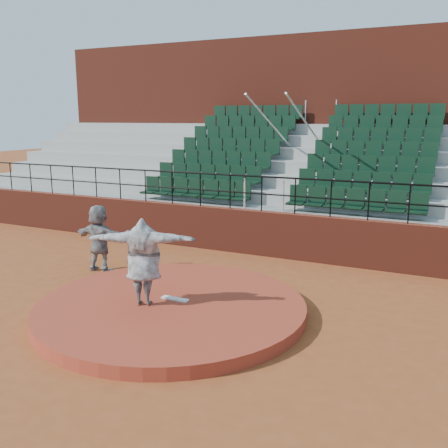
% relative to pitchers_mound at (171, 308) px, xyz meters
% --- Properties ---
extents(ground, '(90.00, 90.00, 0.00)m').
position_rel_pitchers_mound_xyz_m(ground, '(0.00, 0.00, -0.12)').
color(ground, brown).
rests_on(ground, ground).
extents(pitchers_mound, '(5.50, 5.50, 0.25)m').
position_rel_pitchers_mound_xyz_m(pitchers_mound, '(0.00, 0.00, 0.00)').
color(pitchers_mound, '#A23924').
rests_on(pitchers_mound, ground).
extents(pitching_rubber, '(0.60, 0.15, 0.03)m').
position_rel_pitchers_mound_xyz_m(pitching_rubber, '(0.00, 0.15, 0.14)').
color(pitching_rubber, white).
rests_on(pitching_rubber, pitchers_mound).
extents(boundary_wall, '(24.00, 0.30, 1.30)m').
position_rel_pitchers_mound_xyz_m(boundary_wall, '(0.00, 5.00, 0.53)').
color(boundary_wall, maroon).
rests_on(boundary_wall, ground).
extents(wall_railing, '(24.04, 0.05, 1.03)m').
position_rel_pitchers_mound_xyz_m(wall_railing, '(0.00, 5.00, 1.90)').
color(wall_railing, black).
rests_on(wall_railing, boundary_wall).
extents(seating_deck, '(24.00, 5.97, 4.63)m').
position_rel_pitchers_mound_xyz_m(seating_deck, '(0.00, 8.64, 1.33)').
color(seating_deck, '#999993').
rests_on(seating_deck, ground).
extents(press_box_facade, '(24.00, 3.00, 7.10)m').
position_rel_pitchers_mound_xyz_m(press_box_facade, '(0.00, 12.60, 3.43)').
color(press_box_facade, maroon).
rests_on(press_box_facade, ground).
extents(pitcher, '(2.25, 1.33, 1.77)m').
position_rel_pitchers_mound_xyz_m(pitcher, '(-0.44, -0.31, 1.01)').
color(pitcher, black).
rests_on(pitcher, pitchers_mound).
extents(fielder, '(1.64, 0.56, 1.76)m').
position_rel_pitchers_mound_xyz_m(fielder, '(-3.22, 1.71, 0.75)').
color(fielder, black).
rests_on(fielder, ground).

